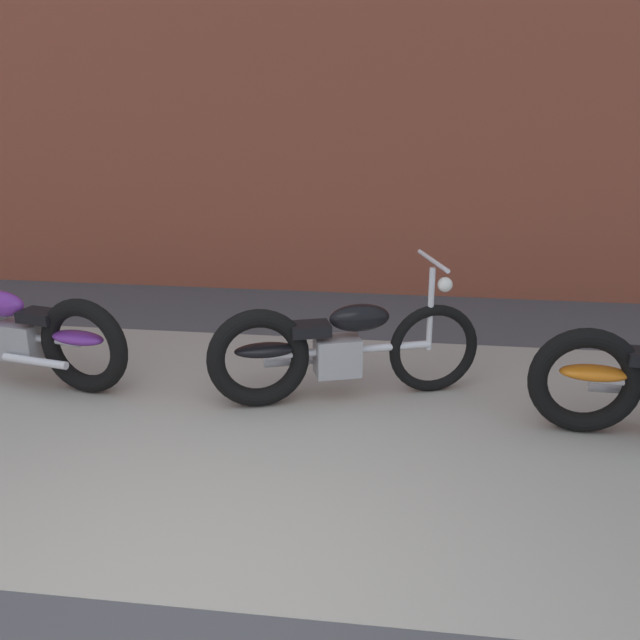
{
  "coord_description": "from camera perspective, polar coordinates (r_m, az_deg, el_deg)",
  "views": [
    {
      "loc": [
        0.94,
        -2.48,
        2.25
      ],
      "look_at": [
        0.37,
        1.84,
        0.75
      ],
      "focal_mm": 39.9,
      "sensor_mm": 36.0,
      "label": 1
    }
  ],
  "objects": [
    {
      "name": "sidewalk_slab",
      "position": [
        4.88,
        -4.55,
        -8.49
      ],
      "size": [
        36.0,
        3.5,
        0.01
      ],
      "primitive_type": "cube",
      "color": "#9E998E",
      "rests_on": "ground"
    },
    {
      "name": "motorcycle_purple",
      "position": [
        5.8,
        -22.35,
        -1.09
      ],
      "size": [
        1.99,
        0.7,
        1.03
      ],
      "rotation": [
        0.0,
        0.0,
        2.94
      ],
      "color": "black",
      "rests_on": "ground"
    },
    {
      "name": "ground_plane",
      "position": [
        3.48,
        -10.9,
        -21.74
      ],
      "size": [
        80.0,
        80.0,
        0.0
      ],
      "primitive_type": "plane",
      "color": "#47474C"
    },
    {
      "name": "motorcycle_black",
      "position": [
        5.09,
        0.55,
        -2.35
      ],
      "size": [
        1.93,
        0.87,
        1.03
      ],
      "rotation": [
        0.0,
        0.0,
        0.33
      ],
      "color": "black",
      "rests_on": "ground"
    }
  ]
}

